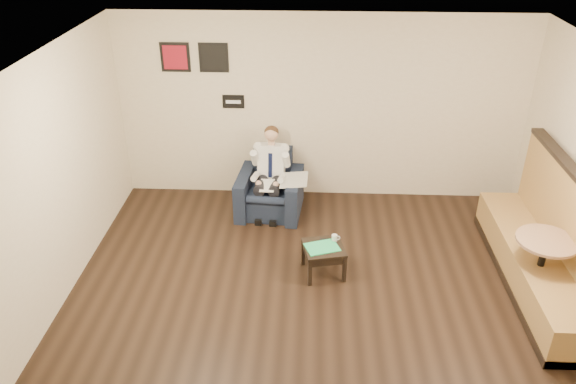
{
  "coord_description": "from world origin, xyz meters",
  "views": [
    {
      "loc": [
        -0.13,
        -4.84,
        4.31
      ],
      "look_at": [
        -0.41,
        1.2,
        0.98
      ],
      "focal_mm": 35.0,
      "sensor_mm": 36.0,
      "label": 1
    }
  ],
  "objects_px": {
    "seated_man": "(268,179)",
    "smartphone": "(325,240)",
    "side_table": "(323,260)",
    "green_folder": "(322,247)",
    "banquette": "(543,234)",
    "cafe_table": "(539,270)",
    "coffee_mug": "(334,238)",
    "armchair": "(270,185)"
  },
  "relations": [
    {
      "from": "coffee_mug",
      "to": "cafe_table",
      "type": "relative_size",
      "value": 0.1
    },
    {
      "from": "armchair",
      "to": "banquette",
      "type": "relative_size",
      "value": 0.32
    },
    {
      "from": "armchair",
      "to": "seated_man",
      "type": "xyz_separation_m",
      "value": [
        -0.01,
        -0.12,
        0.16
      ]
    },
    {
      "from": "side_table",
      "to": "banquette",
      "type": "distance_m",
      "value": 2.6
    },
    {
      "from": "coffee_mug",
      "to": "smartphone",
      "type": "relative_size",
      "value": 0.68
    },
    {
      "from": "green_folder",
      "to": "cafe_table",
      "type": "distance_m",
      "value": 2.52
    },
    {
      "from": "smartphone",
      "to": "side_table",
      "type": "bearing_deg",
      "value": -97.35
    },
    {
      "from": "seated_man",
      "to": "smartphone",
      "type": "height_order",
      "value": "seated_man"
    },
    {
      "from": "coffee_mug",
      "to": "banquette",
      "type": "height_order",
      "value": "banquette"
    },
    {
      "from": "armchair",
      "to": "green_folder",
      "type": "height_order",
      "value": "armchair"
    },
    {
      "from": "smartphone",
      "to": "cafe_table",
      "type": "xyz_separation_m",
      "value": [
        2.46,
        -0.54,
        0.02
      ]
    },
    {
      "from": "green_folder",
      "to": "coffee_mug",
      "type": "bearing_deg",
      "value": 45.96
    },
    {
      "from": "coffee_mug",
      "to": "seated_man",
      "type": "bearing_deg",
      "value": 126.67
    },
    {
      "from": "armchair",
      "to": "smartphone",
      "type": "distance_m",
      "value": 1.56
    },
    {
      "from": "armchair",
      "to": "green_folder",
      "type": "relative_size",
      "value": 2.31
    },
    {
      "from": "cafe_table",
      "to": "side_table",
      "type": "bearing_deg",
      "value": 170.94
    },
    {
      "from": "coffee_mug",
      "to": "green_folder",
      "type": "bearing_deg",
      "value": -134.04
    },
    {
      "from": "cafe_table",
      "to": "green_folder",
      "type": "bearing_deg",
      "value": 171.53
    },
    {
      "from": "banquette",
      "to": "cafe_table",
      "type": "relative_size",
      "value": 3.38
    },
    {
      "from": "armchair",
      "to": "side_table",
      "type": "height_order",
      "value": "armchair"
    },
    {
      "from": "banquette",
      "to": "cafe_table",
      "type": "xyz_separation_m",
      "value": [
        -0.08,
        -0.3,
        -0.31
      ]
    },
    {
      "from": "armchair",
      "to": "seated_man",
      "type": "distance_m",
      "value": 0.2
    },
    {
      "from": "armchair",
      "to": "seated_man",
      "type": "relative_size",
      "value": 0.75
    },
    {
      "from": "seated_man",
      "to": "side_table",
      "type": "bearing_deg",
      "value": -55.29
    },
    {
      "from": "coffee_mug",
      "to": "side_table",
      "type": "bearing_deg",
      "value": -134.04
    },
    {
      "from": "green_folder",
      "to": "banquette",
      "type": "xyz_separation_m",
      "value": [
        2.57,
        -0.07,
        0.32
      ]
    },
    {
      "from": "green_folder",
      "to": "smartphone",
      "type": "bearing_deg",
      "value": 78.31
    },
    {
      "from": "green_folder",
      "to": "coffee_mug",
      "type": "xyz_separation_m",
      "value": [
        0.15,
        0.16,
        0.04
      ]
    },
    {
      "from": "banquette",
      "to": "smartphone",
      "type": "bearing_deg",
      "value": 174.53
    },
    {
      "from": "seated_man",
      "to": "cafe_table",
      "type": "distance_m",
      "value": 3.71
    },
    {
      "from": "armchair",
      "to": "green_folder",
      "type": "bearing_deg",
      "value": -58.56
    },
    {
      "from": "seated_man",
      "to": "green_folder",
      "type": "relative_size",
      "value": 3.07
    },
    {
      "from": "side_table",
      "to": "seated_man",
      "type": "bearing_deg",
      "value": 119.86
    },
    {
      "from": "side_table",
      "to": "cafe_table",
      "type": "relative_size",
      "value": 0.58
    },
    {
      "from": "seated_man",
      "to": "armchair",
      "type": "bearing_deg",
      "value": 90.0
    },
    {
      "from": "coffee_mug",
      "to": "cafe_table",
      "type": "distance_m",
      "value": 2.4
    },
    {
      "from": "green_folder",
      "to": "coffee_mug",
      "type": "distance_m",
      "value": 0.23
    },
    {
      "from": "seated_man",
      "to": "smartphone",
      "type": "distance_m",
      "value": 1.48
    },
    {
      "from": "smartphone",
      "to": "banquette",
      "type": "xyz_separation_m",
      "value": [
        2.53,
        -0.24,
        0.32
      ]
    },
    {
      "from": "smartphone",
      "to": "armchair",
      "type": "bearing_deg",
      "value": 118.27
    },
    {
      "from": "green_folder",
      "to": "smartphone",
      "type": "distance_m",
      "value": 0.17
    },
    {
      "from": "green_folder",
      "to": "coffee_mug",
      "type": "relative_size",
      "value": 4.74
    }
  ]
}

